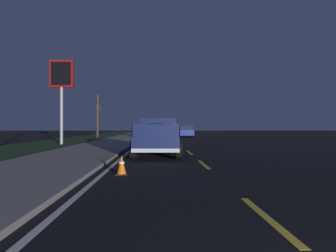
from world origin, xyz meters
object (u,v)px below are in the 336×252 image
object	(u,v)px
bare_tree_far	(98,115)
sedan_blue	(186,131)
pickup_truck	(158,136)
gas_price_sign	(61,81)
sedan_red	(159,132)
traffic_cone_near	(122,165)

from	to	relation	value
bare_tree_far	sedan_blue	bearing A→B (deg)	-92.83
pickup_truck	bare_tree_far	distance (m)	25.60
pickup_truck	gas_price_sign	xyz separation A→B (m)	(8.98, 7.83, 4.14)
sedan_blue	sedan_red	bearing A→B (deg)	134.38
sedan_red	gas_price_sign	bearing A→B (deg)	144.51
sedan_blue	traffic_cone_near	distance (m)	29.93
sedan_red	traffic_cone_near	bearing A→B (deg)	177.48
sedan_blue	gas_price_sign	xyz separation A→B (m)	(-14.62, 11.51, 4.34)
gas_price_sign	sedan_blue	bearing A→B (deg)	-38.22
pickup_truck	sedan_red	xyz separation A→B (m)	(20.08, -0.08, -0.20)
pickup_truck	bare_tree_far	xyz separation A→B (m)	(24.19, 8.13, 1.99)
sedan_blue	gas_price_sign	size ratio (longest dim) A/B	0.65
sedan_red	bare_tree_far	bearing A→B (deg)	63.42
traffic_cone_near	sedan_red	bearing A→B (deg)	-2.52
sedan_blue	traffic_cone_near	world-z (taller)	sedan_blue
sedan_blue	traffic_cone_near	size ratio (longest dim) A/B	7.63
gas_price_sign	bare_tree_far	xyz separation A→B (m)	(15.21, 0.30, -2.15)
gas_price_sign	bare_tree_far	distance (m)	15.36
pickup_truck	bare_tree_far	world-z (taller)	bare_tree_far
sedan_blue	bare_tree_far	world-z (taller)	bare_tree_far
gas_price_sign	pickup_truck	bearing A→B (deg)	-138.93
pickup_truck	sedan_red	distance (m)	20.08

